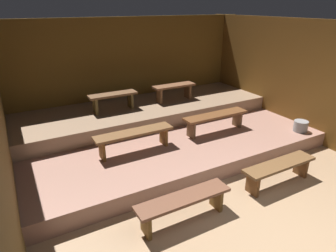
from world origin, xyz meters
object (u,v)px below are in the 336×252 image
(bench_floor_right, at_px, (279,168))
(bench_middle_right, at_px, (174,89))
(bench_lower_right, at_px, (216,118))
(pail_lower, at_px, (301,126))
(bench_lower_left, at_px, (134,136))
(bench_floor_left, at_px, (184,202))
(bench_middle_left, at_px, (113,98))

(bench_floor_right, relative_size, bench_middle_right, 1.31)
(bench_lower_right, relative_size, pail_lower, 5.00)
(bench_lower_right, distance_m, pail_lower, 1.80)
(bench_floor_right, height_order, pail_lower, pail_lower)
(bench_lower_left, distance_m, bench_lower_right, 1.81)
(bench_floor_left, bearing_deg, bench_lower_left, 89.59)
(bench_floor_right, xyz_separation_m, bench_lower_left, (-1.82, 1.69, 0.30))
(bench_floor_right, distance_m, bench_middle_right, 3.22)
(pail_lower, bearing_deg, bench_floor_left, -166.02)
(bench_middle_right, bearing_deg, pail_lower, -53.29)
(pail_lower, bearing_deg, bench_lower_left, 166.00)
(bench_middle_left, bearing_deg, bench_lower_right, -41.37)
(bench_middle_left, xyz_separation_m, bench_middle_right, (1.52, 0.00, 0.00))
(bench_middle_left, relative_size, bench_middle_right, 1.00)
(pail_lower, bearing_deg, bench_middle_right, 126.71)
(bench_floor_right, distance_m, bench_lower_right, 1.72)
(bench_floor_right, xyz_separation_m, bench_middle_right, (-0.15, 3.16, 0.59))
(bench_floor_left, height_order, bench_middle_right, bench_middle_right)
(bench_middle_right, bearing_deg, bench_middle_left, 180.00)
(bench_floor_right, xyz_separation_m, bench_lower_right, (-0.01, 1.69, 0.30))
(bench_middle_left, xyz_separation_m, pail_lower, (3.25, -2.31, -0.48))
(bench_middle_left, bearing_deg, pail_lower, -35.46)
(bench_middle_left, height_order, pail_lower, bench_middle_left)
(bench_lower_right, height_order, bench_middle_right, bench_middle_right)
(bench_floor_right, xyz_separation_m, bench_middle_left, (-1.68, 3.16, 0.59))
(bench_middle_right, relative_size, pail_lower, 3.63)
(bench_floor_left, height_order, bench_lower_left, bench_lower_left)
(bench_floor_left, xyz_separation_m, bench_lower_right, (1.82, 1.69, 0.30))
(bench_lower_left, bearing_deg, bench_floor_right, -42.91)
(bench_lower_left, distance_m, pail_lower, 3.50)
(bench_floor_left, height_order, bench_lower_right, bench_lower_right)
(bench_middle_right, bearing_deg, bench_lower_left, -138.63)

